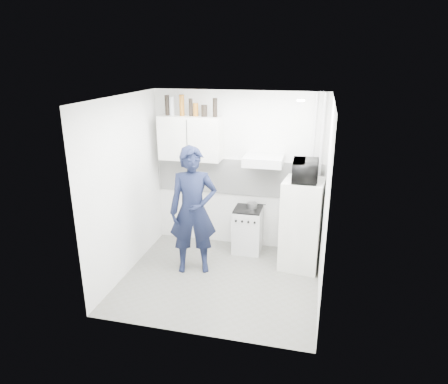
# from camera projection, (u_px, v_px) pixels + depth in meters

# --- Properties ---
(floor) EXTENTS (2.80, 2.80, 0.00)m
(floor) POSITION_uv_depth(u_px,v_px,m) (220.00, 279.00, 5.83)
(floor) COLOR #62615C
(floor) RESTS_ON ground
(ceiling) EXTENTS (2.80, 2.80, 0.00)m
(ceiling) POSITION_uv_depth(u_px,v_px,m) (219.00, 98.00, 5.00)
(ceiling) COLOR white
(ceiling) RESTS_ON wall_back
(wall_back) EXTENTS (2.80, 0.00, 2.80)m
(wall_back) POSITION_uv_depth(u_px,v_px,m) (238.00, 171.00, 6.56)
(wall_back) COLOR white
(wall_back) RESTS_ON floor
(wall_left) EXTENTS (0.00, 2.60, 2.60)m
(wall_left) POSITION_uv_depth(u_px,v_px,m) (125.00, 188.00, 5.73)
(wall_left) COLOR white
(wall_left) RESTS_ON floor
(wall_right) EXTENTS (0.00, 2.60, 2.60)m
(wall_right) POSITION_uv_depth(u_px,v_px,m) (325.00, 204.00, 5.10)
(wall_right) COLOR white
(wall_right) RESTS_ON floor
(person) EXTENTS (0.80, 0.64, 1.91)m
(person) POSITION_uv_depth(u_px,v_px,m) (193.00, 211.00, 5.81)
(person) COLOR black
(person) RESTS_ON floor
(stove) EXTENTS (0.46, 0.46, 0.73)m
(stove) POSITION_uv_depth(u_px,v_px,m) (248.00, 231.00, 6.59)
(stove) COLOR silver
(stove) RESTS_ON floor
(fridge) EXTENTS (0.64, 0.64, 1.39)m
(fridge) POSITION_uv_depth(u_px,v_px,m) (302.00, 225.00, 5.99)
(fridge) COLOR white
(fridge) RESTS_ON floor
(stove_top) EXTENTS (0.44, 0.44, 0.03)m
(stove_top) POSITION_uv_depth(u_px,v_px,m) (248.00, 209.00, 6.46)
(stove_top) COLOR black
(stove_top) RESTS_ON stove
(saucepan) EXTENTS (0.16, 0.16, 0.09)m
(saucepan) POSITION_uv_depth(u_px,v_px,m) (252.00, 205.00, 6.47)
(saucepan) COLOR silver
(saucepan) RESTS_ON stove_top
(microwave) EXTENTS (0.54, 0.37, 0.29)m
(microwave) POSITION_uv_depth(u_px,v_px,m) (305.00, 171.00, 5.72)
(microwave) COLOR black
(microwave) RESTS_ON fridge
(bottle_a) EXTENTS (0.07, 0.07, 0.32)m
(bottle_a) POSITION_uv_depth(u_px,v_px,m) (167.00, 105.00, 6.31)
(bottle_a) COLOR black
(bottle_a) RESTS_ON upper_cabinet
(bottle_b) EXTENTS (0.08, 0.08, 0.29)m
(bottle_b) POSITION_uv_depth(u_px,v_px,m) (172.00, 106.00, 6.30)
(bottle_b) COLOR #B2B7BC
(bottle_b) RESTS_ON upper_cabinet
(bottle_c) EXTENTS (0.08, 0.08, 0.33)m
(bottle_c) POSITION_uv_depth(u_px,v_px,m) (182.00, 105.00, 6.26)
(bottle_c) COLOR brown
(bottle_c) RESTS_ON upper_cabinet
(bottle_d) EXTENTS (0.06, 0.06, 0.27)m
(bottle_d) POSITION_uv_depth(u_px,v_px,m) (191.00, 107.00, 6.23)
(bottle_d) COLOR black
(bottle_d) RESTS_ON upper_cabinet
(canister_a) EXTENTS (0.08, 0.08, 0.21)m
(canister_a) POSITION_uv_depth(u_px,v_px,m) (196.00, 110.00, 6.23)
(canister_a) COLOR brown
(canister_a) RESTS_ON upper_cabinet
(canister_b) EXTENTS (0.09, 0.09, 0.18)m
(canister_b) POSITION_uv_depth(u_px,v_px,m) (204.00, 111.00, 6.20)
(canister_b) COLOR black
(canister_b) RESTS_ON upper_cabinet
(bottle_e) EXTENTS (0.07, 0.07, 0.29)m
(bottle_e) POSITION_uv_depth(u_px,v_px,m) (215.00, 108.00, 6.14)
(bottle_e) COLOR black
(bottle_e) RESTS_ON upper_cabinet
(upper_cabinet) EXTENTS (1.00, 0.35, 0.70)m
(upper_cabinet) POSITION_uv_depth(u_px,v_px,m) (190.00, 138.00, 6.39)
(upper_cabinet) COLOR white
(upper_cabinet) RESTS_ON wall_back
(range_hood) EXTENTS (0.60, 0.50, 0.14)m
(range_hood) POSITION_uv_depth(u_px,v_px,m) (264.00, 160.00, 6.15)
(range_hood) COLOR silver
(range_hood) RESTS_ON wall_back
(backsplash) EXTENTS (2.74, 0.03, 0.60)m
(backsplash) POSITION_uv_depth(u_px,v_px,m) (238.00, 177.00, 6.58)
(backsplash) COLOR white
(backsplash) RESTS_ON wall_back
(pipe_a) EXTENTS (0.05, 0.05, 2.60)m
(pipe_a) POSITION_uv_depth(u_px,v_px,m) (319.00, 178.00, 6.20)
(pipe_a) COLOR silver
(pipe_a) RESTS_ON floor
(pipe_b) EXTENTS (0.04, 0.04, 2.60)m
(pipe_b) POSITION_uv_depth(u_px,v_px,m) (311.00, 177.00, 6.23)
(pipe_b) COLOR silver
(pipe_b) RESTS_ON floor
(ceiling_spot_fixture) EXTENTS (0.10, 0.10, 0.02)m
(ceiling_spot_fixture) POSITION_uv_depth(u_px,v_px,m) (301.00, 100.00, 4.97)
(ceiling_spot_fixture) COLOR white
(ceiling_spot_fixture) RESTS_ON ceiling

